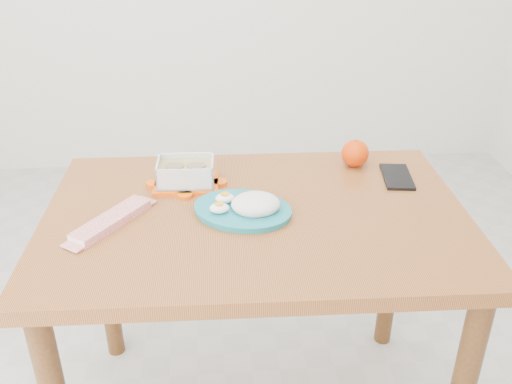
{
  "coord_description": "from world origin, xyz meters",
  "views": [
    {
      "loc": [
        -0.01,
        -1.46,
        1.5
      ],
      "look_at": [
        0.1,
        -0.17,
        0.81
      ],
      "focal_mm": 40.0,
      "sensor_mm": 36.0,
      "label": 1
    }
  ],
  "objects": [
    {
      "name": "smartphone",
      "position": [
        0.52,
        -0.01,
        0.75
      ],
      "size": [
        0.1,
        0.17,
        0.01
      ],
      "primitive_type": "cube",
      "rotation": [
        0.0,
        0.0,
        -0.13
      ],
      "color": "black",
      "rests_on": "dining_table"
    },
    {
      "name": "ground",
      "position": [
        0.0,
        0.0,
        0.0
      ],
      "size": [
        3.5,
        3.5,
        0.0
      ],
      "primitive_type": "plane",
      "color": "#B7B7B2",
      "rests_on": "ground"
    },
    {
      "name": "dining_table",
      "position": [
        0.1,
        -0.17,
        0.64
      ],
      "size": [
        1.13,
        0.76,
        0.75
      ],
      "rotation": [
        0.0,
        0.0,
        -0.02
      ],
      "color": "#AA5D30",
      "rests_on": "ground"
    },
    {
      "name": "candy_bar",
      "position": [
        -0.27,
        -0.2,
        0.76
      ],
      "size": [
        0.19,
        0.23,
        0.02
      ],
      "primitive_type": "cube",
      "rotation": [
        0.0,
        0.0,
        0.94
      ],
      "color": "red",
      "rests_on": "dining_table"
    },
    {
      "name": "food_container",
      "position": [
        -0.09,
        -0.0,
        0.79
      ],
      "size": [
        0.19,
        0.14,
        0.08
      ],
      "rotation": [
        0.0,
        0.0,
        -0.04
      ],
      "color": "#FF5907",
      "rests_on": "dining_table"
    },
    {
      "name": "rice_plate",
      "position": [
        0.07,
        -0.18,
        0.77
      ],
      "size": [
        0.33,
        0.33,
        0.07
      ],
      "rotation": [
        0.0,
        0.0,
        -0.4
      ],
      "color": "#187884",
      "rests_on": "dining_table"
    },
    {
      "name": "orange_fruit",
      "position": [
        0.42,
        0.08,
        0.79
      ],
      "size": [
        0.08,
        0.08,
        0.08
      ],
      "primitive_type": "sphere",
      "color": "#E24B04",
      "rests_on": "dining_table"
    }
  ]
}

